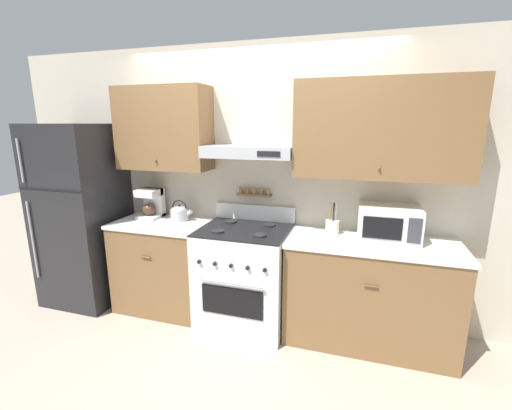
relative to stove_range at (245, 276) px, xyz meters
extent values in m
plane|color=#B2A38E|center=(0.00, -0.27, -0.47)|extent=(16.00, 16.00, 0.00)
cube|color=beige|center=(0.00, 0.38, 0.81)|extent=(5.20, 0.08, 2.55)
cube|color=brown|center=(-0.86, 0.17, 1.32)|extent=(0.90, 0.33, 0.77)
sphere|color=brown|center=(-0.86, -0.01, 1.04)|extent=(0.02, 0.02, 0.02)
cube|color=brown|center=(1.09, 0.17, 1.32)|extent=(1.35, 0.33, 0.77)
sphere|color=brown|center=(1.09, -0.01, 1.04)|extent=(0.02, 0.02, 0.02)
cube|color=#ADAFB5|center=(0.00, 0.15, 1.13)|extent=(0.81, 0.37, 0.10)
cube|color=black|center=(0.23, -0.04, 1.13)|extent=(0.19, 0.01, 0.05)
cube|color=brown|center=(0.00, 0.30, 0.71)|extent=(0.34, 0.07, 0.02)
cylinder|color=olive|center=(-0.14, 0.30, 0.75)|extent=(0.03, 0.03, 0.06)
cylinder|color=olive|center=(-0.07, 0.30, 0.75)|extent=(0.03, 0.03, 0.06)
cylinder|color=olive|center=(0.00, 0.30, 0.75)|extent=(0.03, 0.03, 0.06)
cylinder|color=olive|center=(0.07, 0.30, 0.75)|extent=(0.03, 0.03, 0.06)
cylinder|color=olive|center=(0.14, 0.30, 0.75)|extent=(0.03, 0.03, 0.06)
cube|color=brown|center=(-0.86, 0.04, -0.03)|extent=(0.90, 0.58, 0.87)
cube|color=white|center=(-0.86, 0.04, 0.42)|extent=(0.92, 0.61, 0.03)
cylinder|color=brown|center=(-0.86, -0.26, 0.18)|extent=(0.10, 0.01, 0.01)
cube|color=brown|center=(1.09, 0.04, -0.03)|extent=(1.35, 0.58, 0.87)
cube|color=white|center=(1.09, 0.04, 0.42)|extent=(1.38, 0.61, 0.03)
cylinder|color=brown|center=(1.09, -0.26, 0.18)|extent=(0.10, 0.01, 0.01)
cube|color=white|center=(0.00, 0.00, -0.01)|extent=(0.79, 0.65, 0.91)
cube|color=black|center=(0.00, -0.33, -0.08)|extent=(0.54, 0.01, 0.25)
cylinder|color=#ADAFB5|center=(0.00, -0.36, 0.10)|extent=(0.56, 0.02, 0.02)
cube|color=black|center=(0.00, 0.00, 0.45)|extent=(0.79, 0.65, 0.01)
cylinder|color=#232326|center=(-0.19, -0.16, 0.46)|extent=(0.11, 0.11, 0.02)
cylinder|color=#232326|center=(0.19, -0.16, 0.46)|extent=(0.11, 0.11, 0.02)
cylinder|color=#232326|center=(-0.19, 0.16, 0.46)|extent=(0.11, 0.11, 0.02)
cylinder|color=#232326|center=(0.19, 0.16, 0.46)|extent=(0.11, 0.11, 0.02)
cylinder|color=black|center=(-0.29, -0.34, 0.24)|extent=(0.03, 0.02, 0.03)
cylinder|color=black|center=(-0.14, -0.34, 0.24)|extent=(0.03, 0.02, 0.03)
cylinder|color=black|center=(0.00, -0.34, 0.24)|extent=(0.03, 0.02, 0.03)
cylinder|color=black|center=(0.14, -0.34, 0.24)|extent=(0.03, 0.02, 0.03)
cylinder|color=black|center=(0.29, -0.34, 0.24)|extent=(0.03, 0.02, 0.03)
cube|color=white|center=(0.00, 0.31, 0.53)|extent=(0.79, 0.04, 0.15)
cube|color=#232326|center=(-1.76, -0.02, 0.45)|extent=(0.73, 0.69, 1.83)
cube|color=black|center=(-1.76, -0.37, 0.78)|extent=(0.73, 0.01, 0.01)
cylinder|color=#ADAFB5|center=(-2.04, -0.39, 1.04)|extent=(0.02, 0.02, 0.40)
cylinder|color=#ADAFB5|center=(-2.04, -0.39, 0.27)|extent=(0.02, 0.02, 0.77)
cylinder|color=#B7B7BC|center=(-0.73, 0.15, 0.49)|extent=(0.18, 0.18, 0.11)
ellipsoid|color=#B7B7BC|center=(-0.73, 0.15, 0.54)|extent=(0.17, 0.17, 0.06)
sphere|color=black|center=(-0.73, 0.15, 0.59)|extent=(0.02, 0.02, 0.02)
cylinder|color=#B7B7BC|center=(-0.64, 0.15, 0.51)|extent=(0.11, 0.04, 0.09)
torus|color=black|center=(-0.73, 0.15, 0.56)|extent=(0.16, 0.01, 0.16)
cube|color=white|center=(-1.06, 0.15, 0.45)|extent=(0.21, 0.24, 0.03)
cube|color=white|center=(-1.06, 0.23, 0.58)|extent=(0.21, 0.08, 0.29)
cube|color=white|center=(-1.06, 0.14, 0.69)|extent=(0.21, 0.20, 0.07)
ellipsoid|color=#4C3323|center=(-1.06, 0.13, 0.53)|extent=(0.14, 0.14, 0.12)
cube|color=white|center=(1.21, 0.17, 0.57)|extent=(0.49, 0.38, 0.27)
cube|color=black|center=(1.15, -0.02, 0.57)|extent=(0.29, 0.01, 0.18)
cube|color=#38383D|center=(1.38, -0.02, 0.57)|extent=(0.10, 0.01, 0.20)
cylinder|color=silver|center=(0.75, 0.15, 0.50)|extent=(0.12, 0.12, 0.12)
cylinder|color=olive|center=(0.73, 0.14, 0.63)|extent=(0.01, 0.05, 0.16)
cylinder|color=#28282B|center=(0.76, 0.15, 0.63)|extent=(0.01, 0.04, 0.16)
cylinder|color=#B2B2B7|center=(0.78, 0.16, 0.63)|extent=(0.01, 0.03, 0.16)
camera|label=1|loc=(0.96, -2.75, 1.36)|focal=24.00mm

